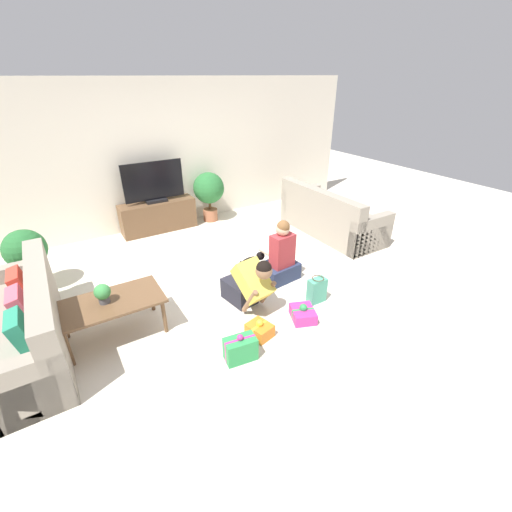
# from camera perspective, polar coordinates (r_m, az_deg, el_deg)

# --- Properties ---
(ground_plane) EXTENTS (16.00, 16.00, 0.00)m
(ground_plane) POSITION_cam_1_polar(r_m,az_deg,el_deg) (4.85, -4.77, -4.71)
(ground_plane) COLOR beige
(wall_back) EXTENTS (8.40, 0.06, 2.60)m
(wall_back) POSITION_cam_1_polar(r_m,az_deg,el_deg) (6.68, -16.11, 15.62)
(wall_back) COLOR silver
(wall_back) RESTS_ON ground_plane
(sofa_left) EXTENTS (0.86, 2.00, 0.86)m
(sofa_left) POSITION_cam_1_polar(r_m,az_deg,el_deg) (4.31, -34.66, -10.08)
(sofa_left) COLOR gray
(sofa_left) RESTS_ON ground_plane
(sofa_right) EXTENTS (0.86, 2.00, 0.86)m
(sofa_right) POSITION_cam_1_polar(r_m,az_deg,el_deg) (6.42, 12.19, 6.28)
(sofa_right) COLOR gray
(sofa_right) RESTS_ON ground_plane
(coffee_table) EXTENTS (1.09, 0.61, 0.46)m
(coffee_table) POSITION_cam_1_polar(r_m,az_deg,el_deg) (4.06, -23.03, -7.50)
(coffee_table) COLOR brown
(coffee_table) RESTS_ON ground_plane
(tv_console) EXTENTS (1.36, 0.39, 0.56)m
(tv_console) POSITION_cam_1_polar(r_m,az_deg,el_deg) (6.67, -15.94, 6.41)
(tv_console) COLOR brown
(tv_console) RESTS_ON ground_plane
(tv) EXTENTS (1.07, 0.20, 0.73)m
(tv) POSITION_cam_1_polar(r_m,az_deg,el_deg) (6.48, -16.65, 11.38)
(tv) COLOR black
(tv) RESTS_ON tv_console
(potted_plant_back_right) EXTENTS (0.60, 0.60, 0.97)m
(potted_plant_back_right) POSITION_cam_1_polar(r_m,az_deg,el_deg) (6.83, -7.86, 10.81)
(potted_plant_back_right) COLOR #A36042
(potted_plant_back_right) RESTS_ON ground_plane
(potted_plant_corner_left) EXTENTS (0.52, 0.52, 0.87)m
(potted_plant_corner_left) POSITION_cam_1_polar(r_m,az_deg,el_deg) (5.37, -33.97, 0.53)
(potted_plant_corner_left) COLOR beige
(potted_plant_corner_left) RESTS_ON ground_plane
(person_kneeling) EXTENTS (0.43, 0.80, 0.77)m
(person_kneeling) POSITION_cam_1_polar(r_m,az_deg,el_deg) (4.21, -1.21, -4.70)
(person_kneeling) COLOR #23232D
(person_kneeling) RESTS_ON ground_plane
(person_sitting) EXTENTS (0.56, 0.51, 0.92)m
(person_sitting) POSITION_cam_1_polar(r_m,az_deg,el_deg) (4.81, 4.06, -0.46)
(person_sitting) COLOR #283351
(person_sitting) RESTS_ON ground_plane
(dog) EXTENTS (0.50, 0.17, 0.32)m
(dog) POSITION_cam_1_polar(r_m,az_deg,el_deg) (4.96, -0.63, -0.89)
(dog) COLOR black
(dog) RESTS_ON ground_plane
(gift_box_a) EXTENTS (0.28, 0.31, 0.22)m
(gift_box_a) POSITION_cam_1_polar(r_m,az_deg,el_deg) (3.93, 0.61, -12.21)
(gift_box_a) COLOR orange
(gift_box_a) RESTS_ON ground_plane
(gift_box_b) EXTENTS (0.37, 0.40, 0.21)m
(gift_box_b) POSITION_cam_1_polar(r_m,az_deg,el_deg) (4.21, 7.82, -9.49)
(gift_box_b) COLOR #CC3389
(gift_box_b) RESTS_ON ground_plane
(gift_box_c) EXTENTS (0.35, 0.23, 0.31)m
(gift_box_c) POSITION_cam_1_polar(r_m,az_deg,el_deg) (3.64, -2.61, -15.18)
(gift_box_c) COLOR #2D934C
(gift_box_c) RESTS_ON ground_plane
(gift_bag_a) EXTENTS (0.24, 0.15, 0.36)m
(gift_bag_a) POSITION_cam_1_polar(r_m,az_deg,el_deg) (4.48, 10.10, -5.63)
(gift_bag_a) COLOR #4CA384
(gift_bag_a) RESTS_ON ground_plane
(tabletop_plant) EXTENTS (0.17, 0.17, 0.22)m
(tabletop_plant) POSITION_cam_1_polar(r_m,az_deg,el_deg) (3.97, -24.21, -5.64)
(tabletop_plant) COLOR #4C4C51
(tabletop_plant) RESTS_ON coffee_table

